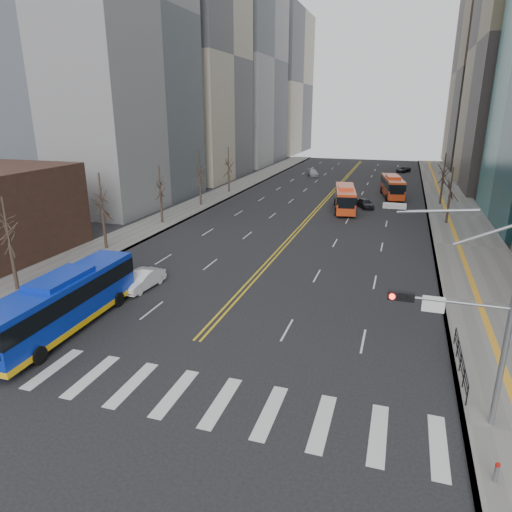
# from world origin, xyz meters

# --- Properties ---
(ground) EXTENTS (220.00, 220.00, 0.00)m
(ground) POSITION_xyz_m (0.00, 0.00, 0.00)
(ground) COLOR black
(sidewalk_right) EXTENTS (7.00, 130.00, 0.15)m
(sidewalk_right) POSITION_xyz_m (17.50, 45.00, 0.07)
(sidewalk_right) COLOR slate
(sidewalk_right) RESTS_ON ground
(sidewalk_left) EXTENTS (5.00, 130.00, 0.15)m
(sidewalk_left) POSITION_xyz_m (-16.50, 45.00, 0.07)
(sidewalk_left) COLOR slate
(sidewalk_left) RESTS_ON ground
(crosswalk) EXTENTS (26.70, 4.00, 0.01)m
(crosswalk) POSITION_xyz_m (0.00, 0.00, 0.01)
(crosswalk) COLOR silver
(crosswalk) RESTS_ON ground
(centerline) EXTENTS (0.55, 100.00, 0.01)m
(centerline) POSITION_xyz_m (0.00, 55.00, 0.01)
(centerline) COLOR gold
(centerline) RESTS_ON ground
(office_towers) EXTENTS (83.00, 134.00, 58.00)m
(office_towers) POSITION_xyz_m (0.12, 68.51, 23.92)
(office_towers) COLOR gray
(office_towers) RESTS_ON ground
(signal_mast) EXTENTS (5.37, 0.37, 9.39)m
(signal_mast) POSITION_xyz_m (13.77, 2.00, 4.86)
(signal_mast) COLOR gray
(signal_mast) RESTS_ON ground
(pedestrian_railing) EXTENTS (0.06, 6.06, 1.02)m
(pedestrian_railing) POSITION_xyz_m (14.30, 6.00, 0.82)
(pedestrian_railing) COLOR black
(pedestrian_railing) RESTS_ON sidewalk_right
(street_trees) EXTENTS (35.20, 47.20, 7.60)m
(street_trees) POSITION_xyz_m (-7.18, 34.55, 4.87)
(street_trees) COLOR #31251E
(street_trees) RESTS_ON ground
(blue_bus) EXTENTS (3.13, 12.18, 3.52)m
(blue_bus) POSITION_xyz_m (-8.31, 4.00, 1.85)
(blue_bus) COLOR #0B2AB3
(blue_bus) RESTS_ON ground
(red_bus_near) EXTENTS (4.01, 10.60, 3.30)m
(red_bus_near) POSITION_xyz_m (3.60, 43.93, 1.84)
(red_bus_near) COLOR red
(red_bus_near) RESTS_ON ground
(red_bus_far) EXTENTS (4.02, 10.51, 3.28)m
(red_bus_far) POSITION_xyz_m (9.25, 55.81, 1.83)
(red_bus_far) COLOR red
(red_bus_far) RESTS_ON ground
(car_white) EXTENTS (1.87, 4.35, 1.39)m
(car_white) POSITION_xyz_m (-7.34, 11.26, 0.70)
(car_white) COLOR silver
(car_white) RESTS_ON ground
(car_dark_mid) EXTENTS (2.97, 4.09, 1.29)m
(car_dark_mid) POSITION_xyz_m (6.08, 46.37, 0.65)
(car_dark_mid) COLOR black
(car_dark_mid) RESTS_ON ground
(car_silver) EXTENTS (3.28, 4.79, 1.29)m
(car_silver) POSITION_xyz_m (-6.64, 74.59, 0.64)
(car_silver) COLOR #A09FA5
(car_silver) RESTS_ON ground
(car_dark_far) EXTENTS (3.35, 4.45, 1.12)m
(car_dark_far) POSITION_xyz_m (10.60, 86.32, 0.56)
(car_dark_far) COLOR black
(car_dark_far) RESTS_ON ground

